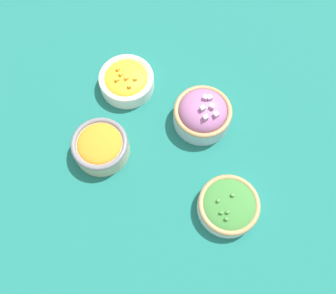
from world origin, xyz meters
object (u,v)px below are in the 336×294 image
at_px(bowl_broccoli, 229,205).
at_px(bowl_red_onion, 203,113).
at_px(bowl_squash, 126,80).
at_px(bowl_carrots, 100,146).

bearing_deg(bowl_broccoli, bowl_red_onion, 138.59).
relative_size(bowl_squash, bowl_broccoli, 1.01).
relative_size(bowl_squash, bowl_red_onion, 0.99).
bearing_deg(bowl_red_onion, bowl_carrots, -125.31).
distance_m(bowl_squash, bowl_red_onion, 0.21).
height_order(bowl_squash, bowl_red_onion, bowl_red_onion).
distance_m(bowl_red_onion, bowl_carrots, 0.25).
bearing_deg(bowl_broccoli, bowl_carrots, -169.83).
height_order(bowl_red_onion, bowl_carrots, bowl_red_onion).
xyz_separation_m(bowl_squash, bowl_broccoli, (0.37, -0.12, -0.00)).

